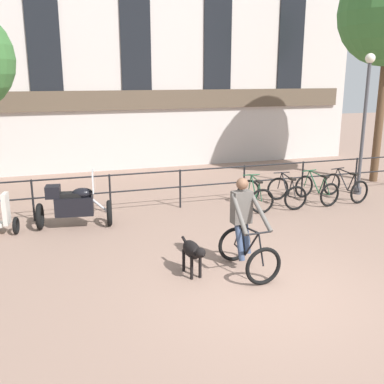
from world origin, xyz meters
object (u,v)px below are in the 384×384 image
at_px(parked_bicycle_mid_left, 286,192).
at_px(cyclist_with_bike, 245,230).
at_px(parked_bicycle_near_lamp, 255,195).
at_px(dog, 193,251).
at_px(parked_motorcycle, 74,204).
at_px(parked_bicycle_far_end, 345,187).
at_px(parked_bicycle_mid_right, 317,190).
at_px(street_lamp, 365,117).

bearing_deg(parked_bicycle_mid_left, cyclist_with_bike, 53.44).
bearing_deg(parked_bicycle_near_lamp, dog, 56.42).
height_order(parked_motorcycle, parked_bicycle_near_lamp, parked_motorcycle).
bearing_deg(parked_bicycle_mid_left, dog, 44.75).
xyz_separation_m(cyclist_with_bike, parked_motorcycle, (-2.81, 3.40, -0.20)).
distance_m(cyclist_with_bike, parked_bicycle_far_end, 5.98).
xyz_separation_m(parked_bicycle_mid_right, street_lamp, (1.71, 0.39, 1.94)).
bearing_deg(parked_bicycle_far_end, parked_bicycle_near_lamp, -9.38).
distance_m(parked_bicycle_far_end, street_lamp, 2.12).
bearing_deg(parked_bicycle_mid_right, parked_bicycle_far_end, 171.57).
bearing_deg(parked_motorcycle, street_lamp, -78.25).
bearing_deg(street_lamp, parked_bicycle_far_end, -152.73).
distance_m(dog, street_lamp, 7.83).
height_order(cyclist_with_bike, dog, cyclist_with_bike).
bearing_deg(street_lamp, parked_bicycle_mid_right, -167.24).
bearing_deg(street_lamp, parked_bicycle_near_lamp, -173.91).
bearing_deg(parked_bicycle_far_end, parked_bicycle_mid_right, -9.38).
height_order(parked_bicycle_near_lamp, parked_bicycle_mid_left, same).
relative_size(dog, parked_bicycle_near_lamp, 0.82).
bearing_deg(street_lamp, cyclist_with_bike, -144.71).
height_order(parked_bicycle_mid_right, street_lamp, street_lamp).
bearing_deg(dog, parked_bicycle_mid_right, 30.97).
relative_size(dog, parked_motorcycle, 0.54).
height_order(parked_bicycle_mid_left, parked_bicycle_mid_right, same).
bearing_deg(parked_motorcycle, parked_bicycle_near_lamp, -80.17).
height_order(cyclist_with_bike, parked_motorcycle, cyclist_with_bike).
xyz_separation_m(cyclist_with_bike, parked_bicycle_mid_left, (2.88, 3.54, -0.41)).
height_order(parked_motorcycle, parked_bicycle_mid_right, parked_motorcycle).
relative_size(parked_bicycle_mid_left, street_lamp, 0.28).
height_order(dog, parked_bicycle_mid_right, parked_bicycle_mid_right).
relative_size(parked_bicycle_mid_left, parked_bicycle_mid_right, 0.95).
relative_size(parked_bicycle_mid_right, parked_bicycle_far_end, 0.99).
bearing_deg(parked_bicycle_near_lamp, street_lamp, -167.73).
xyz_separation_m(parked_bicycle_mid_left, parked_bicycle_far_end, (1.92, 0.00, 0.00)).
bearing_deg(parked_bicycle_far_end, parked_bicycle_mid_left, -9.38).
height_order(dog, parked_bicycle_near_lamp, parked_bicycle_near_lamp).
distance_m(parked_bicycle_near_lamp, parked_bicycle_far_end, 2.87).
bearing_deg(cyclist_with_bike, parked_bicycle_near_lamp, 58.51).
bearing_deg(street_lamp, parked_motorcycle, -176.40).
relative_size(parked_motorcycle, parked_bicycle_far_end, 1.48).
distance_m(dog, parked_bicycle_far_end, 6.77).
relative_size(dog, street_lamp, 0.24).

